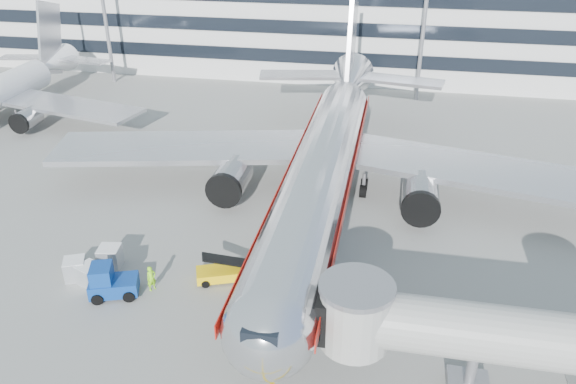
% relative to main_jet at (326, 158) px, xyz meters
% --- Properties ---
extents(ground, '(180.00, 180.00, 0.00)m').
position_rel_main_jet_xyz_m(ground, '(0.00, -11.72, -4.23)').
color(ground, gray).
rests_on(ground, ground).
extents(lead_in_line, '(0.25, 70.00, 0.01)m').
position_rel_main_jet_xyz_m(lead_in_line, '(0.00, -1.72, -4.23)').
color(lead_in_line, '#EAB80C').
rests_on(lead_in_line, ground).
extents(main_jet, '(50.95, 48.70, 16.06)m').
position_rel_main_jet_xyz_m(main_jet, '(0.00, 0.00, 0.00)').
color(main_jet, silver).
rests_on(main_jet, ground).
extents(jet_bridge, '(17.80, 4.50, 7.00)m').
position_rel_main_jet_xyz_m(jet_bridge, '(12.18, -19.72, -0.36)').
color(jet_bridge, silver).
rests_on(jet_bridge, ground).
extents(terminal, '(150.00, 24.25, 15.60)m').
position_rel_main_jet_xyz_m(terminal, '(0.00, 46.23, 3.57)').
color(terminal, silver).
rests_on(terminal, ground).
extents(belt_loader, '(4.53, 2.96, 2.13)m').
position_rel_main_jet_xyz_m(belt_loader, '(-5.17, -12.48, -3.63)').
color(belt_loader, yellow).
rests_on(belt_loader, ground).
extents(baggage_tug, '(3.56, 2.84, 2.36)m').
position_rel_main_jet_xyz_m(baggage_tug, '(-12.27, -15.70, -3.21)').
color(baggage_tug, navy).
rests_on(baggage_tug, ground).
extents(cargo_container_left, '(1.78, 1.78, 1.45)m').
position_rel_main_jet_xyz_m(cargo_container_left, '(-14.34, -14.75, -3.50)').
color(cargo_container_left, silver).
rests_on(cargo_container_left, ground).
extents(cargo_container_right, '(1.87, 1.87, 1.51)m').
position_rel_main_jet_xyz_m(cargo_container_right, '(-15.62, -14.38, -3.48)').
color(cargo_container_right, silver).
rests_on(cargo_container_right, ground).
extents(cargo_container_front, '(1.71, 1.71, 1.59)m').
position_rel_main_jet_xyz_m(cargo_container_front, '(-13.87, -12.61, -3.43)').
color(cargo_container_front, silver).
rests_on(cargo_container_front, ground).
extents(ramp_worker, '(0.75, 0.80, 1.84)m').
position_rel_main_jet_xyz_m(ramp_worker, '(-9.83, -14.61, -3.32)').
color(ramp_worker, '#94F81A').
rests_on(ramp_worker, ground).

